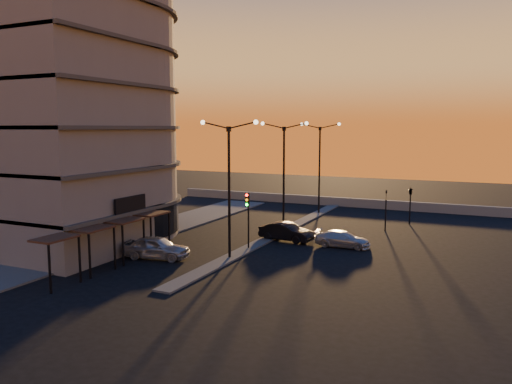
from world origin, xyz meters
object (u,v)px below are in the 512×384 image
object	(u,v)px
streetlamp_mid	(284,168)
car_hatchback	(156,247)
traffic_light_main	(248,211)
car_sedan	(286,232)
car_wagon	(343,239)

from	to	relation	value
streetlamp_mid	car_hatchback	xyz separation A→B (m)	(-4.61, -12.08, -4.81)
traffic_light_main	car_sedan	xyz separation A→B (m)	(1.53, 3.92, -2.16)
streetlamp_mid	car_wagon	xyz separation A→B (m)	(6.19, -3.36, -4.99)
car_sedan	car_wagon	world-z (taller)	car_sedan
traffic_light_main	car_wagon	world-z (taller)	traffic_light_main
car_hatchback	car_sedan	size ratio (longest dim) A/B	1.05
car_hatchback	traffic_light_main	bearing A→B (deg)	-53.94
streetlamp_mid	traffic_light_main	world-z (taller)	streetlamp_mid
streetlamp_mid	car_wagon	distance (m)	8.63
streetlamp_mid	car_wagon	world-z (taller)	streetlamp_mid
traffic_light_main	car_sedan	bearing A→B (deg)	68.75
car_sedan	car_wagon	bearing A→B (deg)	-84.44
car_wagon	streetlamp_mid	bearing A→B (deg)	59.97
car_hatchback	car_wagon	size ratio (longest dim) A/B	1.11
streetlamp_mid	car_sedan	bearing A→B (deg)	-64.56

